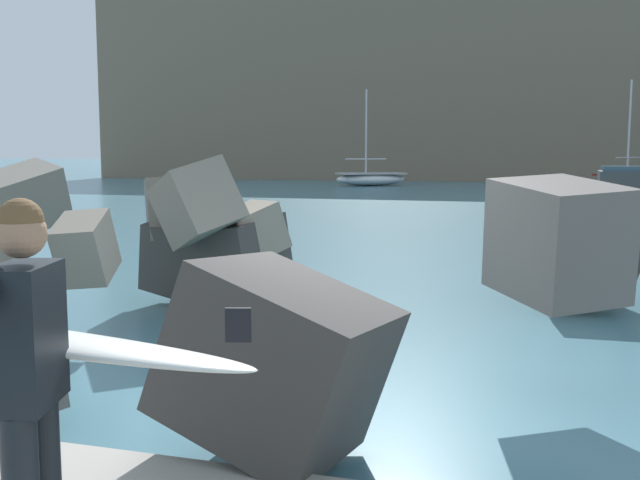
{
  "coord_description": "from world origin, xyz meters",
  "views": [
    {
      "loc": [
        1.76,
        -5.93,
        2.2
      ],
      "look_at": [
        -0.13,
        0.5,
        1.4
      ],
      "focal_mm": 41.46,
      "sensor_mm": 36.0,
      "label": 1
    }
  ],
  "objects": [
    {
      "name": "surfer_with_board",
      "position": [
        -0.33,
        -3.29,
        1.28
      ],
      "size": [
        2.11,
        1.39,
        1.78
      ],
      "color": "black",
      "rests_on": "walkway_path"
    },
    {
      "name": "breakwater_jetty",
      "position": [
        -0.74,
        2.16,
        1.0
      ],
      "size": [
        32.09,
        8.16,
        2.17
      ],
      "color": "slate",
      "rests_on": "ground"
    },
    {
      "name": "boat_near_left",
      "position": [
        -8.75,
        41.41,
        0.48
      ],
      "size": [
        5.12,
        4.36,
        6.21
      ],
      "color": "white",
      "rests_on": "ground"
    },
    {
      "name": "boat_far_left",
      "position": [
        3.76,
        13.72,
        0.57
      ],
      "size": [
        2.06,
        5.22,
        1.86
      ],
      "color": "#EAC64C",
      "rests_on": "ground"
    },
    {
      "name": "boat_near_right",
      "position": [
        6.51,
        39.96,
        0.55
      ],
      "size": [
        4.09,
        5.71,
        6.3
      ],
      "color": "maroon",
      "rests_on": "ground"
    },
    {
      "name": "ground_plane",
      "position": [
        0.0,
        0.0,
        0.0
      ],
      "size": [
        400.0,
        400.0,
        0.0
      ],
      "primitive_type": "plane",
      "color": "#42707F"
    }
  ]
}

